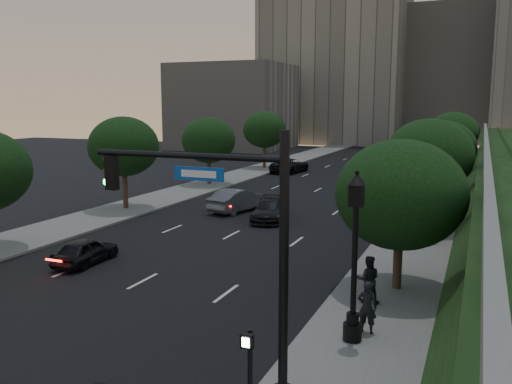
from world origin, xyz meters
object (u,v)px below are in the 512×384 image
at_px(sedan_near_right, 269,210).
at_px(pedestrian_a, 367,307).
at_px(sedan_near_left, 86,251).
at_px(sedan_far_left, 290,166).
at_px(sedan_far_right, 383,173).
at_px(pedestrian_c, 433,227).
at_px(street_lamp, 354,265).
at_px(sedan_mid_left, 238,200).
at_px(pedestrian_b, 368,280).
at_px(traffic_signal_mast, 243,262).

height_order(sedan_near_right, pedestrian_a, pedestrian_a).
bearing_deg(sedan_near_left, sedan_far_left, -88.52).
xyz_separation_m(sedan_far_right, pedestrian_c, (6.80, -25.01, 0.41)).
distance_m(sedan_near_left, pedestrian_c, 17.97).
relative_size(street_lamp, sedan_mid_left, 1.13).
bearing_deg(pedestrian_c, sedan_near_right, -1.41).
xyz_separation_m(sedan_near_left, pedestrian_a, (14.05, -3.05, 0.39)).
height_order(street_lamp, pedestrian_b, street_lamp).
bearing_deg(sedan_mid_left, street_lamp, 138.52).
bearing_deg(traffic_signal_mast, sedan_mid_left, 114.78).
bearing_deg(traffic_signal_mast, sedan_near_left, 145.89).
height_order(street_lamp, pedestrian_c, street_lamp).
xyz_separation_m(sedan_near_left, sedan_far_right, (8.23, 34.86, 0.01)).
relative_size(traffic_signal_mast, sedan_far_right, 1.84).
bearing_deg(pedestrian_b, pedestrian_c, -112.91).
relative_size(street_lamp, sedan_near_right, 1.17).
xyz_separation_m(street_lamp, pedestrian_b, (-0.19, 3.43, -1.57)).
xyz_separation_m(sedan_near_right, sedan_far_right, (3.64, 22.38, -0.05)).
relative_size(sedan_far_left, sedan_far_right, 1.49).
bearing_deg(pedestrian_c, traffic_signal_mast, 92.54).
bearing_deg(pedestrian_a, sedan_near_right, -57.73).
relative_size(sedan_far_right, pedestrian_a, 2.17).
bearing_deg(sedan_near_left, pedestrian_a, 165.63).
xyz_separation_m(street_lamp, pedestrian_c, (1.28, 13.64, -1.57)).
relative_size(traffic_signal_mast, street_lamp, 1.25).
bearing_deg(street_lamp, sedan_mid_left, 123.97).
height_order(sedan_near_left, sedan_mid_left, sedan_mid_left).
xyz_separation_m(pedestrian_a, pedestrian_c, (0.98, 12.90, 0.04)).
bearing_deg(sedan_far_right, sedan_far_left, -176.66).
bearing_deg(traffic_signal_mast, pedestrian_c, 79.79).
distance_m(sedan_near_left, sedan_mid_left, 14.56).
xyz_separation_m(sedan_near_right, pedestrian_a, (9.46, -15.53, 0.33)).
relative_size(sedan_far_right, pedestrian_b, 2.07).
relative_size(sedan_near_right, pedestrian_a, 2.74).
bearing_deg(pedestrian_a, pedestrian_c, -93.41).
bearing_deg(sedan_far_right, sedan_near_left, -90.89).
height_order(sedan_far_left, sedan_near_right, sedan_far_left).
bearing_deg(pedestrian_c, pedestrian_a, 98.42).
bearing_deg(traffic_signal_mast, pedestrian_a, 65.68).
bearing_deg(sedan_far_right, pedestrian_a, -68.88).
bearing_deg(sedan_near_right, pedestrian_c, -25.98).
xyz_separation_m(sedan_far_right, pedestrian_b, (5.33, -35.22, 0.42)).
xyz_separation_m(sedan_near_left, pedestrian_c, (15.02, 9.85, 0.42)).
xyz_separation_m(sedan_far_left, sedan_near_right, (6.89, -24.05, -0.09)).
bearing_deg(sedan_mid_left, pedestrian_c, 175.71).
relative_size(sedan_mid_left, pedestrian_b, 2.71).
distance_m(sedan_near_left, sedan_far_right, 35.82).
distance_m(sedan_far_left, sedan_near_right, 25.02).
bearing_deg(pedestrian_c, sedan_far_left, -44.26).
bearing_deg(traffic_signal_mast, street_lamp, 65.32).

